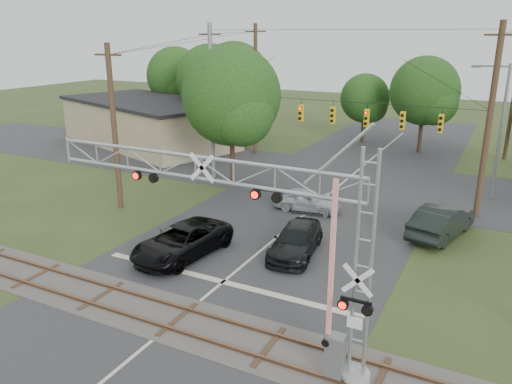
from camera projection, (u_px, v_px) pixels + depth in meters
The scene contains 14 objects.
ground at pixel (145, 347), 17.98m from camera, with size 160.00×160.00×0.00m, color #31411E.
road_main at pixel (267, 246), 26.45m from camera, with size 14.00×90.00×0.02m, color #2B2B2E.
road_cross at pixel (346, 180), 38.31m from camera, with size 90.00×12.00×0.02m, color #2B2B2E.
railroad_track at pixel (178, 319), 19.66m from camera, with size 90.00×3.20×0.17m.
crossing_gantry at pixel (255, 224), 16.30m from camera, with size 12.45×0.99×7.76m.
traffic_signal_span at pixel (346, 114), 32.80m from camera, with size 19.34×0.36×11.50m.
pickup_black at pixel (182, 241), 25.11m from camera, with size 2.65×5.76×1.60m, color black.
car_dark at pixel (296, 240), 25.38m from camera, with size 2.04×5.03×1.46m, color black.
sedan_silver at pixel (307, 200), 31.51m from camera, with size 1.70×4.23×1.44m, color #9FA2A7.
suv_dark at pixel (442, 221), 27.55m from camera, with size 1.88×5.39×1.78m, color black.
commercial_building at pixel (148, 122), 50.33m from camera, with size 20.99×15.20×4.42m.
streetlight at pixel (499, 125), 32.68m from camera, with size 2.39×0.25×8.97m.
utility_poles at pixel (393, 106), 34.23m from camera, with size 26.06×30.04×12.34m.
treeline at pixel (329, 91), 43.63m from camera, with size 56.84×25.39×10.06m.
Camera 1 is at (10.60, -11.88, 10.82)m, focal length 35.00 mm.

